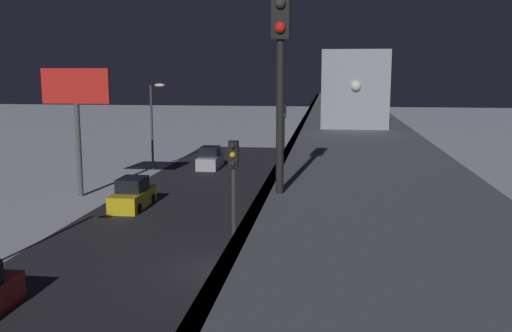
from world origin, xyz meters
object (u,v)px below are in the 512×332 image
(rail_signal, at_px, (280,59))
(commercial_billboard, at_px, (76,99))
(traffic_light_mid, at_px, (284,136))
(sedan_silver, at_px, (210,159))
(subway_train, at_px, (343,79))
(traffic_light_near, at_px, (234,205))
(sedan_yellow, at_px, (133,196))

(rail_signal, relative_size, commercial_billboard, 0.45)
(traffic_light_mid, bearing_deg, sedan_silver, -54.08)
(subway_train, distance_m, traffic_light_near, 34.08)
(subway_train, bearing_deg, sedan_silver, 9.09)
(rail_signal, xyz_separation_m, sedan_silver, (9.70, -39.06, -8.16))
(subway_train, height_order, sedan_silver, subway_train)
(traffic_light_near, relative_size, commercial_billboard, 0.72)
(subway_train, bearing_deg, commercial_billboard, 38.64)
(subway_train, height_order, commercial_billboard, subway_train)
(rail_signal, relative_size, sedan_silver, 0.98)
(subway_train, distance_m, traffic_light_mid, 13.50)
(commercial_billboard, bearing_deg, subway_train, -141.36)
(sedan_yellow, relative_size, commercial_billboard, 0.51)
(subway_train, height_order, rail_signal, rail_signal)
(rail_signal, relative_size, traffic_light_near, 0.62)
(sedan_silver, bearing_deg, sedan_yellow, 83.46)
(traffic_light_mid, bearing_deg, commercial_billboard, 9.86)
(subway_train, distance_m, sedan_silver, 13.92)
(sedan_silver, xyz_separation_m, traffic_light_near, (-7.50, 31.72, 3.40))
(sedan_yellow, bearing_deg, traffic_light_near, 120.15)
(sedan_silver, bearing_deg, commercial_billboard, 62.66)
(sedan_yellow, distance_m, commercial_billboard, 8.26)
(traffic_light_near, xyz_separation_m, traffic_light_mid, (0.00, -21.37, 0.00))
(traffic_light_near, bearing_deg, rail_signal, 106.67)
(sedan_yellow, bearing_deg, sedan_silver, -96.54)
(subway_train, relative_size, commercial_billboard, 6.23)
(sedan_silver, relative_size, commercial_billboard, 0.46)
(rail_signal, height_order, commercial_billboard, rail_signal)
(subway_train, bearing_deg, rail_signal, 87.12)
(subway_train, relative_size, rail_signal, 13.87)
(rail_signal, distance_m, commercial_billboard, 30.98)
(subway_train, xyz_separation_m, sedan_silver, (11.75, 1.88, -7.21))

